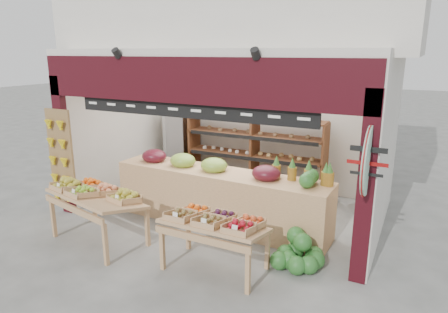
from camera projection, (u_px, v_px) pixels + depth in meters
ground at (217, 217)px, 7.64m from camera, size 60.00×60.00×0.00m
shop_structure at (254, 8)px, 8.03m from camera, size 6.36×5.12×5.40m
banana_board at (60, 158)px, 7.53m from camera, size 0.60×0.15×1.80m
gift_sign at (368, 161)px, 5.01m from camera, size 0.04×0.93×0.92m
back_shelving at (255, 141)px, 8.82m from camera, size 3.17×0.52×1.94m
refrigerator at (182, 144)px, 9.88m from camera, size 0.77×0.77×1.72m
cardboard_stack at (147, 180)px, 9.11m from camera, size 1.02×0.73×0.62m
mid_counter at (219, 196)px, 7.21m from camera, size 4.05×0.92×1.24m
display_table_left at (94, 194)px, 6.57m from camera, size 1.77×1.23×1.03m
display_table_right at (215, 222)px, 5.64m from camera, size 1.47×0.82×0.95m
watermelon_pile at (298, 255)px, 5.85m from camera, size 0.74×0.69×0.53m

